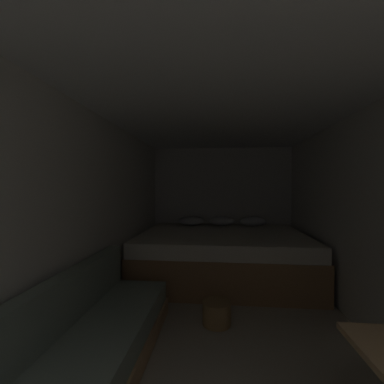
% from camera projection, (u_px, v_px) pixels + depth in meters
% --- Properties ---
extents(ground_plane, '(7.11, 7.11, 0.00)m').
position_uv_depth(ground_plane, '(225.00, 341.00, 2.24)').
color(ground_plane, '#A39984').
extents(wall_back, '(2.62, 0.05, 2.07)m').
position_uv_depth(wall_back, '(221.00, 204.00, 4.79)').
color(wall_back, silver).
rests_on(wall_back, ground).
extents(wall_left, '(0.05, 5.11, 2.07)m').
position_uv_depth(wall_left, '(84.00, 221.00, 2.35)').
color(wall_left, silver).
rests_on(wall_left, ground).
extents(wall_right, '(0.05, 5.11, 2.07)m').
position_uv_depth(wall_right, '(384.00, 225.00, 2.09)').
color(wall_right, silver).
rests_on(wall_right, ground).
extents(ceiling_slab, '(2.62, 5.11, 0.05)m').
position_uv_depth(ceiling_slab, '(226.00, 100.00, 2.20)').
color(ceiling_slab, white).
rests_on(ceiling_slab, wall_left).
extents(bed, '(2.40, 1.83, 0.82)m').
position_uv_depth(bed, '(222.00, 254.00, 3.83)').
color(bed, '#9E7247').
rests_on(bed, ground).
extents(sofa_left, '(0.64, 2.58, 0.70)m').
position_uv_depth(sofa_left, '(65.00, 376.00, 1.51)').
color(sofa_left, tan).
rests_on(sofa_left, ground).
extents(wicker_basket, '(0.28, 0.28, 0.22)m').
position_uv_depth(wicker_basket, '(217.00, 313.00, 2.51)').
color(wicker_basket, olive).
rests_on(wicker_basket, ground).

